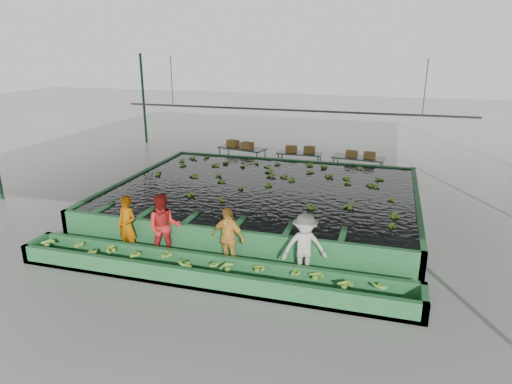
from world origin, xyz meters
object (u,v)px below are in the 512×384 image
(worker_b, at_px, (164,228))
(worker_c, at_px, (228,238))
(flotation_tank, at_px, (264,199))
(packing_table_right, at_px, (358,168))
(worker_a, at_px, (127,226))
(packing_table_mid, at_px, (299,162))
(packing_table_left, at_px, (242,158))
(box_stack_right, at_px, (360,157))
(sorting_trough, at_px, (208,272))
(box_stack_mid, at_px, (300,152))
(box_stack_left, at_px, (240,147))
(worker_d, at_px, (305,247))

(worker_b, xyz_separation_m, worker_c, (1.77, 0.00, -0.08))
(flotation_tank, distance_m, packing_table_right, 5.60)
(worker_a, height_order, packing_table_right, worker_a)
(packing_table_mid, bearing_deg, worker_b, -99.92)
(worker_c, height_order, packing_table_right, worker_c)
(packing_table_mid, bearing_deg, packing_table_right, -10.04)
(worker_a, relative_size, worker_c, 1.01)
(flotation_tank, height_order, packing_table_left, packing_table_left)
(packing_table_mid, height_order, box_stack_right, box_stack_right)
(flotation_tank, xyz_separation_m, sorting_trough, (0.00, -5.10, -0.20))
(worker_a, height_order, packing_table_mid, worker_a)
(flotation_tank, bearing_deg, packing_table_right, 60.55)
(flotation_tank, height_order, box_stack_mid, box_stack_mid)
(packing_table_mid, height_order, box_stack_left, box_stack_left)
(packing_table_mid, relative_size, box_stack_mid, 1.50)
(packing_table_right, bearing_deg, worker_b, -115.05)
(worker_a, relative_size, packing_table_right, 0.78)
(worker_b, xyz_separation_m, worker_d, (3.73, 0.00, -0.07))
(packing_table_right, distance_m, box_stack_left, 5.36)
(flotation_tank, height_order, packing_table_right, packing_table_right)
(worker_c, xyz_separation_m, packing_table_mid, (-0.08, 9.64, -0.38))
(box_stack_mid, bearing_deg, packing_table_left, -176.18)
(flotation_tank, height_order, worker_d, worker_d)
(flotation_tank, height_order, worker_b, worker_b)
(flotation_tank, distance_m, worker_a, 5.06)
(box_stack_right, bearing_deg, packing_table_left, 176.09)
(sorting_trough, bearing_deg, flotation_tank, 90.00)
(worker_d, bearing_deg, box_stack_right, 63.66)
(box_stack_right, bearing_deg, worker_c, -105.94)
(box_stack_left, bearing_deg, box_stack_mid, 4.48)
(flotation_tank, xyz_separation_m, packing_table_left, (-2.49, 5.18, 0.05))
(sorting_trough, relative_size, packing_table_left, 4.58)
(flotation_tank, bearing_deg, box_stack_mid, 88.11)
(worker_c, height_order, box_stack_right, worker_c)
(flotation_tank, xyz_separation_m, worker_a, (-2.64, -4.30, 0.38))
(worker_a, relative_size, packing_table_left, 0.76)
(worker_d, height_order, box_stack_left, worker_d)
(packing_table_left, distance_m, box_stack_right, 5.36)
(worker_d, bearing_deg, worker_b, 157.71)
(packing_table_left, bearing_deg, worker_a, -90.90)
(worker_c, relative_size, packing_table_mid, 0.84)
(flotation_tank, relative_size, box_stack_mid, 7.67)
(box_stack_mid, bearing_deg, packing_table_right, -10.51)
(packing_table_left, relative_size, packing_table_mid, 1.11)
(flotation_tank, distance_m, box_stack_right, 5.61)
(worker_a, bearing_deg, worker_d, 14.62)
(sorting_trough, distance_m, packing_table_right, 10.35)
(box_stack_left, relative_size, box_stack_mid, 1.02)
(flotation_tank, bearing_deg, packing_table_mid, 88.39)
(sorting_trough, bearing_deg, packing_table_left, 103.61)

